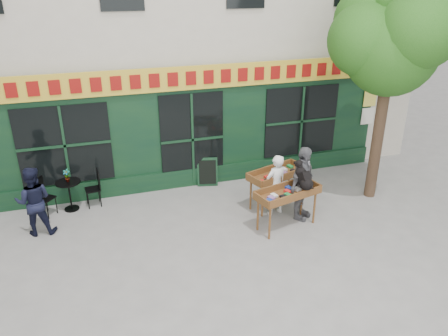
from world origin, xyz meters
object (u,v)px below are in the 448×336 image
Objects in this scene: book_cart_right at (277,176)px; bistro_table at (69,190)px; man_right at (302,184)px; book_cart_center at (288,195)px; dog at (304,175)px; woman at (276,185)px; man_left at (34,201)px.

bistro_table is at bearing 145.95° from book_cart_right.
man_right reaches higher than book_cart_right.
book_cart_right is (0.20, 1.02, 0.00)m from book_cart_center.
dog is 0.33× the size of man_right.
woman reaches higher than bistro_table.
woman is 0.84× the size of man_right.
man_left is at bearing 129.80° from man_right.
book_cart_right is 5.65m from man_left.
woman is (-0.35, 0.70, -0.52)m from dog.
book_cart_right is at bearing -179.75° from man_left.
book_cart_right is 2.13× the size of bistro_table.
bistro_table is (-5.24, 2.09, -0.36)m from man_right.
book_cart_right is 5.12m from bistro_table.
woman is 0.95× the size of book_cart_right.
book_cart_center is 0.57m from man_right.
man_right reaches higher than woman.
book_cart_right is at bearing 83.99° from dog.
dog is at bearing -25.34° from bistro_table.
man_left is (-5.44, 1.46, -0.02)m from book_cart_center.
man_left reaches higher than bistro_table.
dog is 0.79× the size of bistro_table.
man_left reaches higher than dog.
woman reaches higher than book_cart_right.
book_cart_center is 1.00× the size of man_left.
book_cart_right is at bearing -132.11° from woman.
man_right reaches higher than man_left.
dog reaches higher than bistro_table.
man_right is (0.30, -0.75, 0.08)m from book_cart_right.
man_right is at bearing -21.76° from bistro_table.
dog is at bearing -22.29° from book_cart_center.
bistro_table is at bearing 119.38° from man_right.
dog is 0.37× the size of book_cart_right.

